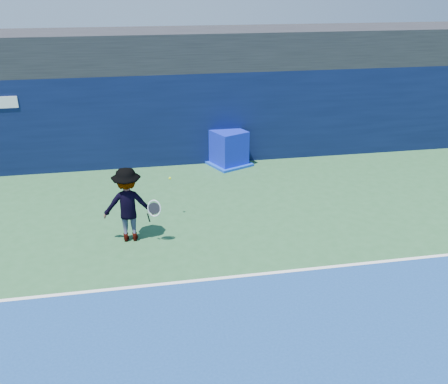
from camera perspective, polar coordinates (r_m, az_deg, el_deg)
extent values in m
cube|color=white|center=(10.52, -1.40, -9.92)|extent=(24.00, 0.10, 0.01)
cube|color=black|center=(17.39, -6.19, 15.97)|extent=(36.00, 3.00, 1.20)
cube|color=#091133|center=(16.81, -5.59, 8.45)|extent=(36.00, 1.00, 3.00)
cube|color=#0C19B5|center=(16.59, 0.55, 5.06)|extent=(1.29, 1.29, 1.17)
cube|color=#0D36BD|center=(16.77, 0.55, 3.29)|extent=(1.61, 1.61, 0.08)
imported|color=white|center=(11.84, -10.91, -1.42)|extent=(1.20, 0.73, 1.81)
cylinder|color=black|center=(11.72, -8.61, -2.91)|extent=(0.09, 0.16, 0.29)
torus|color=white|center=(11.57, -7.98, -1.86)|extent=(0.33, 0.19, 0.32)
cylinder|color=black|center=(11.57, -7.98, -1.86)|extent=(0.28, 0.14, 0.27)
sphere|color=#B5D717|center=(12.76, -6.20, 1.57)|extent=(0.07, 0.07, 0.07)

